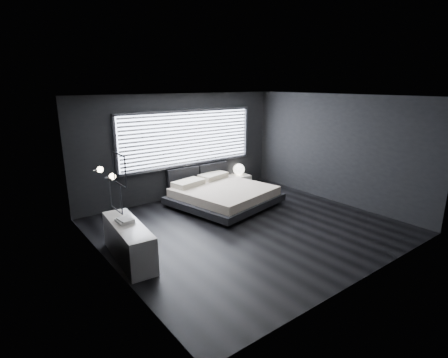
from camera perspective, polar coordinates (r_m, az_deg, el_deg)
room at (r=7.36m, az=4.01°, el=2.34°), size 6.04×6.00×2.80m
window at (r=9.58m, az=-5.78°, el=6.65°), size 4.14×0.09×1.52m
headboard at (r=9.88m, az=-4.21°, el=0.78°), size 1.96×0.16×0.52m
sconce_near at (r=5.93m, az=-17.79°, el=0.37°), size 0.18×0.11×0.11m
sconce_far at (r=6.48m, az=-19.60°, el=1.47°), size 0.18×0.11×0.11m
wall_art_upper at (r=5.29m, az=-16.71°, el=1.49°), size 0.01×0.48×0.48m
wall_art_lower at (r=5.64m, az=-17.26°, el=-2.67°), size 0.01×0.48×0.48m
bed at (r=9.03m, az=-0.16°, el=-2.49°), size 2.75×2.67×0.61m
nightstand at (r=10.66m, az=2.45°, el=-0.28°), size 0.65×0.56×0.35m
orb_lamp at (r=10.61m, az=2.44°, el=1.59°), size 0.34×0.34×0.34m
dresser at (r=6.54m, az=-15.28°, el=-9.83°), size 0.62×1.71×0.67m
book_stack at (r=6.50m, az=-15.86°, el=-6.50°), size 0.26×0.35×0.07m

